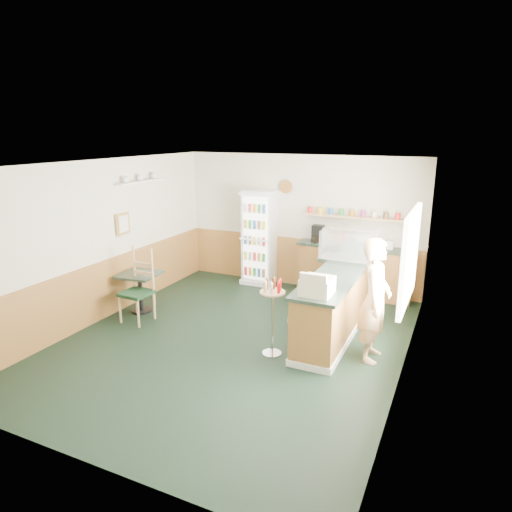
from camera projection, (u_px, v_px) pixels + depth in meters
The scene contains 13 objects.
ground at pixel (233, 341), 7.08m from camera, with size 6.00×6.00×0.00m, color black.
room_envelope at pixel (241, 234), 7.41m from camera, with size 5.04×6.02×2.72m.
service_counter at pixel (338, 303), 7.35m from camera, with size 0.68×3.01×1.01m.
back_counter at pixel (353, 268), 8.91m from camera, with size 2.24×0.42×1.69m.
drinks_fridge at pixel (259, 238), 9.55m from camera, with size 0.65×0.54×1.98m.
display_case at pixel (349, 247), 7.64m from camera, with size 0.93×0.49×0.53m.
cash_register at pixel (317, 286), 6.14m from camera, with size 0.40×0.42×0.23m, color beige.
shopkeeper at pixel (375, 300), 6.30m from camera, with size 0.59×0.42×1.76m, color tan.
condiment_stand at pixel (272, 307), 6.46m from camera, with size 0.36×0.36×1.13m.
newspaper_rack at pixel (318, 297), 7.57m from camera, with size 0.09×0.41×0.49m.
cafe_table at pixel (140, 285), 8.09m from camera, with size 0.72×0.72×0.72m.
cafe_chair at pixel (139, 283), 7.74m from camera, with size 0.49×0.49×1.26m.
dog_doorstop at pixel (293, 321), 7.53m from camera, with size 0.20×0.26×0.25m.
Camera 1 is at (3.03, -5.73, 3.14)m, focal length 32.00 mm.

